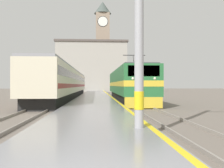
{
  "coord_description": "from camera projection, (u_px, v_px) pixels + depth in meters",
  "views": [
    {
      "loc": [
        0.16,
        -3.3,
        1.76
      ],
      "look_at": [
        2.05,
        28.2,
        1.9
      ],
      "focal_mm": 42.0,
      "sensor_mm": 36.0,
      "label": 1
    }
  ],
  "objects": [
    {
      "name": "ground_plane",
      "position": [
        95.0,
        99.0,
        33.23
      ],
      "size": [
        200.0,
        200.0,
        0.0
      ],
      "primitive_type": "plane",
      "color": "#70665B"
    },
    {
      "name": "platform",
      "position": [
        95.0,
        100.0,
        28.23
      ],
      "size": [
        4.23,
        140.0,
        0.36
      ],
      "color": "gray",
      "rests_on": "ground"
    },
    {
      "name": "rail_track_near",
      "position": [
        128.0,
        101.0,
        28.45
      ],
      "size": [
        2.83,
        140.0,
        0.16
      ],
      "color": "#70665B",
      "rests_on": "ground"
    },
    {
      "name": "rail_track_far",
      "position": [
        59.0,
        101.0,
        28.01
      ],
      "size": [
        2.84,
        140.0,
        0.16
      ],
      "color": "#70665B",
      "rests_on": "ground"
    },
    {
      "name": "locomotive_train",
      "position": [
        128.0,
        85.0,
        28.47
      ],
      "size": [
        2.92,
        19.46,
        4.5
      ],
      "color": "black",
      "rests_on": "ground"
    },
    {
      "name": "passenger_train",
      "position": [
        68.0,
        83.0,
        36.21
      ],
      "size": [
        2.92,
        39.56,
        3.78
      ],
      "color": "black",
      "rests_on": "ground"
    },
    {
      "name": "clock_tower",
      "position": [
        103.0,
        43.0,
        78.9
      ],
      "size": [
        5.06,
        5.06,
        26.97
      ],
      "color": "gray",
      "rests_on": "ground"
    },
    {
      "name": "station_building",
      "position": [
        92.0,
        67.0,
        70.17
      ],
      "size": [
        18.98,
        7.46,
        13.45
      ],
      "color": "#A8A399",
      "rests_on": "ground"
    }
  ]
}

